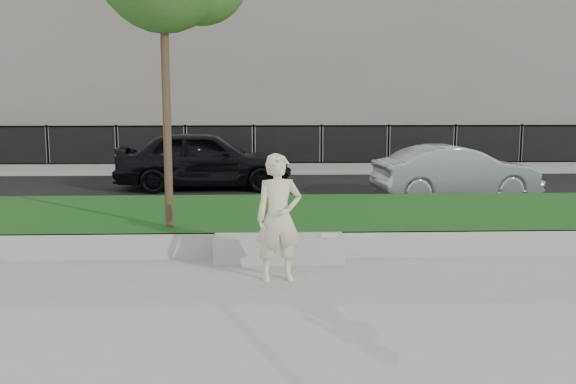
{
  "coord_description": "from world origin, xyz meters",
  "views": [
    {
      "loc": [
        -0.3,
        -8.79,
        2.52
      ],
      "look_at": [
        0.09,
        1.2,
        1.02
      ],
      "focal_mm": 40.0,
      "sensor_mm": 36.0,
      "label": 1
    }
  ],
  "objects_px": {
    "stone_bench": "(279,249)",
    "car_dark": "(204,159)",
    "man": "(279,218)",
    "car_silver": "(456,172)",
    "book": "(329,235)"
  },
  "relations": [
    {
      "from": "book",
      "to": "car_silver",
      "type": "height_order",
      "value": "car_silver"
    },
    {
      "from": "car_silver",
      "to": "book",
      "type": "bearing_deg",
      "value": 139.79
    },
    {
      "from": "car_dark",
      "to": "car_silver",
      "type": "relative_size",
      "value": 1.19
    },
    {
      "from": "car_dark",
      "to": "car_silver",
      "type": "height_order",
      "value": "car_dark"
    },
    {
      "from": "stone_bench",
      "to": "car_dark",
      "type": "xyz_separation_m",
      "value": [
        -1.82,
        7.69,
        0.64
      ]
    },
    {
      "from": "car_silver",
      "to": "stone_bench",
      "type": "bearing_deg",
      "value": 134.49
    },
    {
      "from": "man",
      "to": "car_silver",
      "type": "distance_m",
      "value": 8.07
    },
    {
      "from": "stone_bench",
      "to": "car_dark",
      "type": "relative_size",
      "value": 0.42
    },
    {
      "from": "stone_bench",
      "to": "man",
      "type": "distance_m",
      "value": 1.2
    },
    {
      "from": "man",
      "to": "car_dark",
      "type": "bearing_deg",
      "value": 91.28
    },
    {
      "from": "man",
      "to": "car_silver",
      "type": "relative_size",
      "value": 0.44
    },
    {
      "from": "car_silver",
      "to": "man",
      "type": "bearing_deg",
      "value": 138.63
    },
    {
      "from": "book",
      "to": "car_silver",
      "type": "bearing_deg",
      "value": 66.42
    },
    {
      "from": "car_dark",
      "to": "car_silver",
      "type": "xyz_separation_m",
      "value": [
        6.28,
        -1.96,
        -0.15
      ]
    },
    {
      "from": "man",
      "to": "book",
      "type": "bearing_deg",
      "value": 39.35
    }
  ]
}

